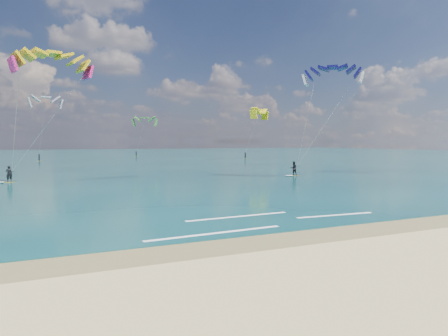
# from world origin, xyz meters

# --- Properties ---
(ground) EXTENTS (320.00, 320.00, 0.00)m
(ground) POSITION_xyz_m (0.00, 40.00, 0.00)
(ground) COLOR tan
(ground) RESTS_ON ground
(wet_sand_strip) EXTENTS (320.00, 2.40, 0.01)m
(wet_sand_strip) POSITION_xyz_m (0.00, 3.00, 0.00)
(wet_sand_strip) COLOR brown
(wet_sand_strip) RESTS_ON ground
(sea) EXTENTS (320.00, 200.00, 0.04)m
(sea) POSITION_xyz_m (0.00, 104.00, 0.02)
(sea) COLOR #0A373B
(sea) RESTS_ON ground
(kitesurfer_main) EXTENTS (10.40, 6.21, 13.57)m
(kitesurfer_main) POSITION_xyz_m (-10.02, 31.27, 7.09)
(kitesurfer_main) COLOR gold
(kitesurfer_main) RESTS_ON sea
(kitesurfer_far) EXTENTS (8.84, 5.97, 13.78)m
(kitesurfer_far) POSITION_xyz_m (19.54, 27.01, 7.41)
(kitesurfer_far) COLOR gold
(kitesurfer_far) RESTS_ON sea
(shoreline_foam) EXTENTS (13.27, 3.63, 0.01)m
(shoreline_foam) POSITION_xyz_m (0.89, 6.43, 0.04)
(shoreline_foam) COLOR white
(shoreline_foam) RESTS_ON ground
(distant_kites) EXTENTS (86.47, 40.04, 14.34)m
(distant_kites) POSITION_xyz_m (-8.23, 81.40, 5.91)
(distant_kites) COLOR #9D9BA4
(distant_kites) RESTS_ON ground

